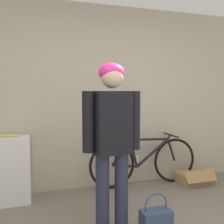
% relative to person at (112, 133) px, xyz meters
% --- Properties ---
extents(wall_back, '(8.00, 0.07, 2.60)m').
position_rel_person_xyz_m(wall_back, '(0.24, 1.32, 0.31)').
color(wall_back, '#B7AD99').
rests_on(wall_back, ground_plane).
extents(person, '(0.57, 0.25, 1.65)m').
position_rel_person_xyz_m(person, '(0.00, 0.00, 0.00)').
color(person, '#23283D').
rests_on(person, ground_plane).
extents(bicycle, '(1.66, 0.46, 0.74)m').
position_rel_person_xyz_m(bicycle, '(0.85, 1.11, -0.63)').
color(bicycle, black).
rests_on(bicycle, ground_plane).
extents(banana, '(0.30, 0.08, 0.03)m').
position_rel_person_xyz_m(banana, '(-1.00, 1.13, -0.16)').
color(banana, '#EAD64C').
rests_on(banana, side_shelf).
extents(handbag, '(0.30, 0.17, 0.39)m').
position_rel_person_xyz_m(handbag, '(0.42, -0.11, -0.87)').
color(handbag, '#334260').
rests_on(handbag, ground_plane).
extents(cardboard_box, '(0.52, 0.39, 0.23)m').
position_rel_person_xyz_m(cardboard_box, '(1.60, 0.97, -0.91)').
color(cardboard_box, '#A87F51').
rests_on(cardboard_box, ground_plane).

